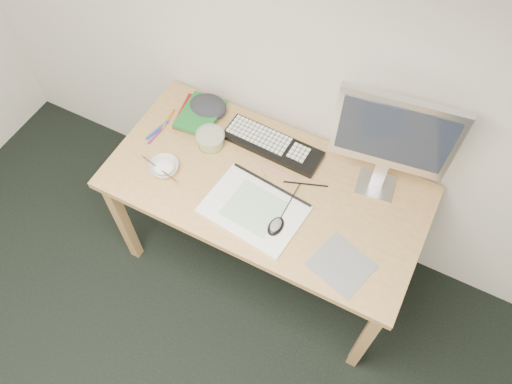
# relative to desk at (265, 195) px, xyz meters

# --- Properties ---
(desk) EXTENTS (1.40, 0.70, 0.75)m
(desk) POSITION_rel_desk_xyz_m (0.00, 0.00, 0.00)
(desk) COLOR tan
(desk) RESTS_ON ground
(mousepad) EXTENTS (0.27, 0.25, 0.00)m
(mousepad) POSITION_rel_desk_xyz_m (0.44, -0.20, 0.08)
(mousepad) COLOR slate
(mousepad) RESTS_ON desk
(sketchpad) EXTENTS (0.44, 0.34, 0.01)m
(sketchpad) POSITION_rel_desk_xyz_m (0.01, -0.13, 0.09)
(sketchpad) COLOR white
(sketchpad) RESTS_ON desk
(keyboard) EXTENTS (0.47, 0.17, 0.03)m
(keyboard) POSITION_rel_desk_xyz_m (-0.07, 0.20, 0.10)
(keyboard) COLOR black
(keyboard) RESTS_ON desk
(monitor) EXTENTS (0.47, 0.16, 0.54)m
(monitor) POSITION_rel_desk_xyz_m (0.43, 0.22, 0.42)
(monitor) COLOR silver
(monitor) RESTS_ON desk
(mouse) EXTENTS (0.06, 0.10, 0.03)m
(mouse) POSITION_rel_desk_xyz_m (0.13, -0.17, 0.11)
(mouse) COLOR black
(mouse) RESTS_ON sketchpad
(rice_bowl) EXTENTS (0.16, 0.16, 0.04)m
(rice_bowl) POSITION_rel_desk_xyz_m (-0.44, -0.13, 0.10)
(rice_bowl) COLOR silver
(rice_bowl) RESTS_ON desk
(chopsticks) EXTENTS (0.21, 0.06, 0.02)m
(chopsticks) POSITION_rel_desk_xyz_m (-0.44, -0.16, 0.13)
(chopsticks) COLOR silver
(chopsticks) RESTS_ON rice_bowl
(fruit_tub) EXTENTS (0.14, 0.14, 0.07)m
(fruit_tub) POSITION_rel_desk_xyz_m (-0.33, 0.09, 0.11)
(fruit_tub) COLOR gold
(fruit_tub) RESTS_ON desk
(book_red) EXTENTS (0.20, 0.24, 0.02)m
(book_red) POSITION_rel_desk_xyz_m (-0.47, 0.20, 0.09)
(book_red) COLOR maroon
(book_red) RESTS_ON desk
(book_green) EXTENTS (0.19, 0.25, 0.02)m
(book_green) POSITION_rel_desk_xyz_m (-0.45, 0.20, 0.11)
(book_green) COLOR #1B6C2A
(book_green) RESTS_ON book_red
(cloth_lump) EXTENTS (0.19, 0.17, 0.06)m
(cloth_lump) POSITION_rel_desk_xyz_m (-0.44, 0.25, 0.11)
(cloth_lump) COLOR #222429
(cloth_lump) RESTS_ON desk
(pencil_pink) EXTENTS (0.19, 0.01, 0.01)m
(pencil_pink) POSITION_rel_desk_xyz_m (0.01, 0.08, 0.09)
(pencil_pink) COLOR #D16893
(pencil_pink) RESTS_ON desk
(pencil_tan) EXTENTS (0.13, 0.13, 0.01)m
(pencil_tan) POSITION_rel_desk_xyz_m (0.00, 0.01, 0.09)
(pencil_tan) COLOR tan
(pencil_tan) RESTS_ON desk
(pencil_black) EXTENTS (0.19, 0.07, 0.01)m
(pencil_black) POSITION_rel_desk_xyz_m (0.15, 0.08, 0.09)
(pencil_black) COLOR black
(pencil_black) RESTS_ON desk
(marker_blue) EXTENTS (0.05, 0.14, 0.01)m
(marker_blue) POSITION_rel_desk_xyz_m (-0.59, 0.04, 0.09)
(marker_blue) COLOR #1F46A7
(marker_blue) RESTS_ON desk
(marker_orange) EXTENTS (0.03, 0.13, 0.01)m
(marker_orange) POSITION_rel_desk_xyz_m (-0.58, 0.12, 0.09)
(marker_orange) COLOR orange
(marker_orange) RESTS_ON desk
(marker_purple) EXTENTS (0.02, 0.12, 0.01)m
(marker_purple) POSITION_rel_desk_xyz_m (-0.58, 0.01, 0.09)
(marker_purple) COLOR #642280
(marker_purple) RESTS_ON desk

